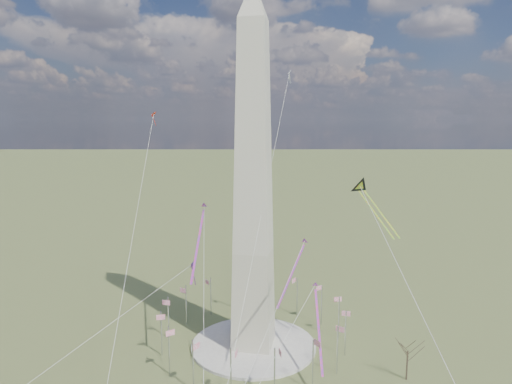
# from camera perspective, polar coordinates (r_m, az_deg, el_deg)

# --- Properties ---
(ground) EXTENTS (2000.00, 2000.00, 0.00)m
(ground) POSITION_cam_1_polar(r_m,az_deg,el_deg) (139.51, -0.31, -18.74)
(ground) COLOR #44572B
(ground) RESTS_ON ground
(plaza) EXTENTS (36.00, 36.00, 0.80)m
(plaza) POSITION_cam_1_polar(r_m,az_deg,el_deg) (139.32, -0.31, -18.59)
(plaza) COLOR #BAB8AA
(plaza) RESTS_ON ground
(washington_monument) EXTENTS (15.56, 15.56, 100.00)m
(washington_monument) POSITION_cam_1_polar(r_m,az_deg,el_deg) (124.60, -0.33, 1.17)
(washington_monument) COLOR #ABA58F
(washington_monument) RESTS_ON plaza
(flagpole_ring) EXTENTS (54.40, 54.40, 13.00)m
(flagpole_ring) POSITION_cam_1_polar(r_m,az_deg,el_deg) (136.27, -0.31, -16.03)
(flagpole_ring) COLOR silver
(flagpole_ring) RESTS_ON ground
(tree_near) EXTENTS (6.66, 6.66, 11.66)m
(tree_near) POSITION_cam_1_polar(r_m,az_deg,el_deg) (126.45, 18.46, -18.10)
(tree_near) COLOR #473E2B
(tree_near) RESTS_ON ground
(kite_delta_black) EXTENTS (13.23, 15.73, 13.86)m
(kite_delta_black) POSITION_cam_1_polar(r_m,az_deg,el_deg) (126.23, 13.18, 0.25)
(kite_delta_black) COLOR black
(kite_delta_black) RESTS_ON ground
(kite_diamond_purple) EXTENTS (2.05, 2.86, 8.68)m
(kite_diamond_purple) POSITION_cam_1_polar(r_m,az_deg,el_deg) (146.73, -7.85, -9.22)
(kite_diamond_purple) COLOR navy
(kite_diamond_purple) RESTS_ON ground
(kite_streamer_left) EXTENTS (5.89, 18.20, 12.73)m
(kite_streamer_left) POSITION_cam_1_polar(r_m,az_deg,el_deg) (117.26, 4.93, -9.03)
(kite_streamer_left) COLOR #FC272F
(kite_streamer_left) RESTS_ON ground
(kite_streamer_mid) EXTENTS (5.26, 23.97, 16.53)m
(kite_streamer_mid) POSITION_cam_1_polar(r_m,az_deg,el_deg) (127.49, -7.00, -4.74)
(kite_streamer_mid) COLOR #FC272F
(kite_streamer_mid) RESTS_ON ground
(kite_streamer_right) EXTENTS (4.97, 22.61, 15.59)m
(kite_streamer_right) POSITION_cam_1_polar(r_m,az_deg,el_deg) (125.95, 7.70, -14.86)
(kite_streamer_right) COLOR #FC272F
(kite_streamer_right) RESTS_ON ground
(kite_small_red) EXTENTS (1.58, 2.33, 4.91)m
(kite_small_red) POSITION_cam_1_polar(r_m,az_deg,el_deg) (165.70, -12.66, 9.33)
(kite_small_red) COLOR red
(kite_small_red) RESTS_ON ground
(kite_small_white) EXTENTS (1.36, 1.86, 4.72)m
(kite_small_white) POSITION_cam_1_polar(r_m,az_deg,el_deg) (166.69, 4.22, 14.59)
(kite_small_white) COLOR white
(kite_small_white) RESTS_ON ground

